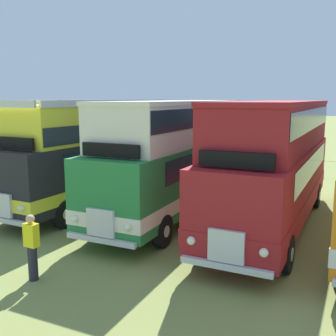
{
  "coord_description": "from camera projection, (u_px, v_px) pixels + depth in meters",
  "views": [
    {
      "loc": [
        -2.44,
        -14.02,
        4.58
      ],
      "look_at": [
        -10.3,
        0.51,
        1.7
      ],
      "focal_mm": 42.82,
      "sensor_mm": 36.0,
      "label": 1
    }
  ],
  "objects": [
    {
      "name": "bus_first_in_row",
      "position": [
        97.0,
        150.0,
        17.53
      ],
      "size": [
        2.73,
        10.2,
        4.52
      ],
      "color": "black",
      "rests_on": "ground"
    },
    {
      "name": "bus_second_in_row",
      "position": [
        177.0,
        152.0,
        15.88
      ],
      "size": [
        3.14,
        10.65,
        4.49
      ],
      "color": "#237538",
      "rests_on": "ground"
    },
    {
      "name": "bus_third_in_row",
      "position": [
        275.0,
        159.0,
        14.16
      ],
      "size": [
        3.0,
        10.89,
        4.49
      ],
      "color": "maroon",
      "rests_on": "ground"
    },
    {
      "name": "marshal_person",
      "position": [
        32.0,
        247.0,
        10.09
      ],
      "size": [
        0.36,
        0.24,
        1.73
      ],
      "color": "#23232D",
      "rests_on": "ground"
    }
  ]
}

